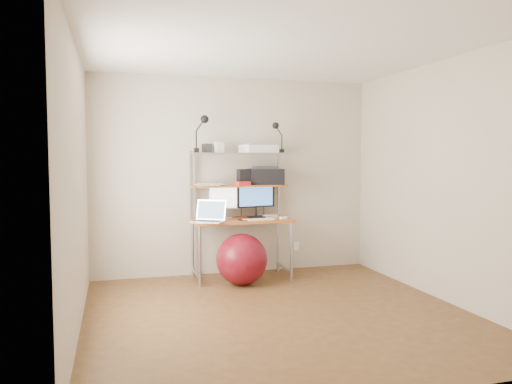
% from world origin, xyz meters
% --- Properties ---
extents(room, '(3.60, 3.60, 3.60)m').
position_xyz_m(room, '(0.00, 0.00, 1.25)').
color(room, brown).
rests_on(room, ground).
extents(computer_desk, '(1.20, 0.60, 1.57)m').
position_xyz_m(computer_desk, '(0.00, 1.50, 0.96)').
color(computer_desk, '#C47326').
rests_on(computer_desk, ground).
extents(desktop, '(1.20, 0.60, 0.00)m').
position_xyz_m(desktop, '(0.00, 1.44, 0.74)').
color(desktop, '#C47326').
rests_on(desktop, computer_desk).
extents(mid_shelf, '(1.18, 0.34, 0.00)m').
position_xyz_m(mid_shelf, '(0.00, 1.57, 1.15)').
color(mid_shelf, '#C47326').
rests_on(mid_shelf, computer_desk).
extents(top_shelf, '(1.18, 0.34, 0.00)m').
position_xyz_m(top_shelf, '(0.00, 1.57, 1.55)').
color(top_shelf, '#A4A4A9').
rests_on(top_shelf, computer_desk).
extents(floor, '(3.60, 3.60, 0.00)m').
position_xyz_m(floor, '(0.00, 0.00, 0.00)').
color(floor, brown).
rests_on(floor, ground).
extents(wall_outlet, '(0.08, 0.01, 0.12)m').
position_xyz_m(wall_outlet, '(0.85, 1.79, 0.30)').
color(wall_outlet, white).
rests_on(wall_outlet, room).
extents(monitor_silver, '(0.40, 0.17, 0.45)m').
position_xyz_m(monitor_silver, '(-0.19, 1.56, 0.98)').
color(monitor_silver, '#AAABAF').
rests_on(monitor_silver, desktop).
extents(monitor_black, '(0.51, 0.18, 0.52)m').
position_xyz_m(monitor_black, '(0.21, 1.53, 1.00)').
color(monitor_black, black).
rests_on(monitor_black, desktop).
extents(laptop, '(0.46, 0.44, 0.32)m').
position_xyz_m(laptop, '(-0.42, 1.28, 0.79)').
color(laptop, silver).
rests_on(laptop, desktop).
extents(keyboard, '(0.41, 0.16, 0.01)m').
position_xyz_m(keyboard, '(0.17, 1.30, 0.75)').
color(keyboard, white).
rests_on(keyboard, desktop).
extents(mouse, '(0.09, 0.07, 0.02)m').
position_xyz_m(mouse, '(0.51, 1.33, 0.75)').
color(mouse, white).
rests_on(mouse, desktop).
extents(mac_mini, '(0.23, 0.23, 0.04)m').
position_xyz_m(mac_mini, '(0.41, 1.57, 0.76)').
color(mac_mini, silver).
rests_on(mac_mini, desktop).
extents(phone, '(0.12, 0.16, 0.01)m').
position_xyz_m(phone, '(-0.01, 1.29, 0.75)').
color(phone, black).
rests_on(phone, desktop).
extents(printer, '(0.55, 0.45, 0.23)m').
position_xyz_m(printer, '(0.36, 1.60, 1.26)').
color(printer, black).
rests_on(printer, mid_shelf).
extents(nas_cube, '(0.15, 0.15, 0.20)m').
position_xyz_m(nas_cube, '(0.05, 1.55, 1.25)').
color(nas_cube, black).
rests_on(nas_cube, mid_shelf).
extents(red_box, '(0.20, 0.16, 0.05)m').
position_xyz_m(red_box, '(0.02, 1.46, 1.17)').
color(red_box, red).
rests_on(red_box, mid_shelf).
extents(scanner, '(0.47, 0.36, 0.11)m').
position_xyz_m(scanner, '(0.26, 1.56, 1.60)').
color(scanner, white).
rests_on(scanner, top_shelf).
extents(box_white, '(0.13, 0.12, 0.13)m').
position_xyz_m(box_white, '(-0.25, 1.57, 1.62)').
color(box_white, white).
rests_on(box_white, top_shelf).
extents(box_grey, '(0.12, 0.12, 0.11)m').
position_xyz_m(box_grey, '(-0.39, 1.58, 1.61)').
color(box_grey, '#2A2A2C').
rests_on(box_grey, top_shelf).
extents(clip_lamp_left, '(0.18, 0.10, 0.45)m').
position_xyz_m(clip_lamp_left, '(-0.46, 1.48, 1.88)').
color(clip_lamp_left, black).
rests_on(clip_lamp_left, top_shelf).
extents(clip_lamp_right, '(0.15, 0.08, 0.38)m').
position_xyz_m(clip_lamp_right, '(0.47, 1.49, 1.83)').
color(clip_lamp_right, black).
rests_on(clip_lamp_right, top_shelf).
extents(exercise_ball, '(0.60, 0.60, 0.60)m').
position_xyz_m(exercise_ball, '(-0.07, 1.14, 0.30)').
color(exercise_ball, maroon).
rests_on(exercise_ball, floor).
extents(paper_stack, '(0.38, 0.42, 0.02)m').
position_xyz_m(paper_stack, '(-0.38, 1.57, 1.16)').
color(paper_stack, white).
rests_on(paper_stack, mid_shelf).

